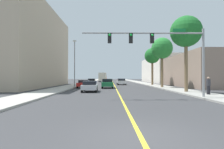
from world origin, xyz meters
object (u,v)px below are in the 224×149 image
Objects in this scene: car_black at (92,81)px; car_silver at (90,86)px; delivery_truck at (103,77)px; palm_near at (186,32)px; car_blue at (107,82)px; palm_mid at (162,49)px; palm_far at (152,56)px; car_red at (84,84)px; traffic_signal_mast at (161,45)px; car_white at (121,81)px; car_green at (107,83)px; street_lamp at (75,61)px; pedestrian at (208,86)px.

car_silver is at bearing 95.35° from car_black.
delivery_truck reaches higher than car_black.
car_blue is (-9.43, 22.91, -6.32)m from palm_near.
palm_mid is 14.43m from car_silver.
palm_near is 2.21× the size of car_silver.
palm_mid is 1.04× the size of palm_far.
traffic_signal_mast is at bearing 120.63° from car_red.
palm_mid is 1.11× the size of delivery_truck.
car_white is 12.91m from car_green.
palm_far is at bearing -31.52° from car_white.
car_black is (-13.23, 23.05, -6.28)m from palm_near.
palm_near is at bearing -90.67° from palm_far.
palm_mid is 9.00m from palm_far.
car_red is 1.10× the size of car_black.
street_lamp is at bearing -94.47° from delivery_truck.
car_blue is (-9.64, 4.93, -5.53)m from palm_far.
car_silver is (1.87, -8.17, -0.02)m from car_red.
delivery_truck is at bearing 67.03° from pedestrian.
car_white is at bearing -74.84° from delivery_truck.
car_green is (3.95, -0.82, 0.06)m from car_red.
palm_mid reaches higher than pedestrian.
car_silver is at bearing -106.53° from car_green.
car_blue is (5.58, 11.80, -3.92)m from street_lamp.
palm_near reaches higher than pedestrian.
pedestrian is (13.99, -26.45, 0.27)m from car_black.
street_lamp is at bearing -131.62° from car_white.
pedestrian is at bearing -88.53° from palm_far.
palm_near is 2.06× the size of car_green.
traffic_signal_mast is 30.13m from car_black.
car_green is at bearing 169.33° from car_red.
car_silver is 41.82m from delivery_truck.
car_silver is (-6.87, 7.26, -3.90)m from traffic_signal_mast.
palm_far is 9.21m from car_white.
street_lamp is 2.05× the size of car_silver.
street_lamp reaches higher than car_white.
car_silver is 20.55m from car_white.
palm_mid is 13.58m from pedestrian.
car_silver is (-11.06, -7.25, -5.78)m from palm_mid.
car_blue reaches higher than car_red.
palm_far is at bearing -28.83° from car_blue.
car_red is at bearing -122.53° from car_white.
palm_mid reaches higher than car_red.
palm_mid is (14.75, -2.11, 1.84)m from street_lamp.
car_black reaches higher than car_blue.
delivery_truck is (1.86, 20.50, 0.96)m from car_black.
car_silver reaches higher than car_blue.
traffic_signal_mast reaches higher than pedestrian.
car_silver is 0.54× the size of delivery_truck.
car_black is at bearing 107.08° from traffic_signal_mast.
pedestrian is (10.19, -26.31, 0.30)m from car_blue.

